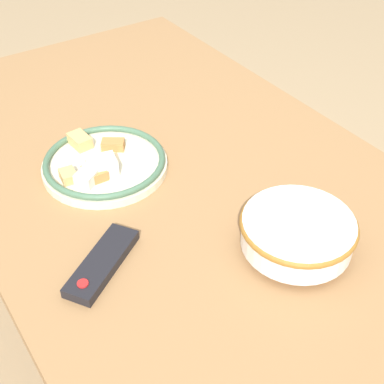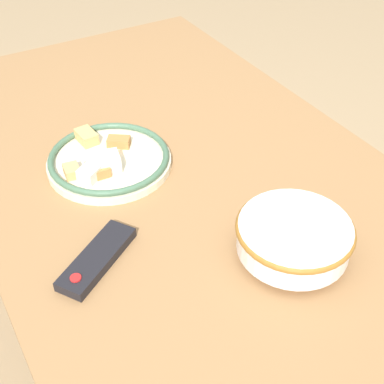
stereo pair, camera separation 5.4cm
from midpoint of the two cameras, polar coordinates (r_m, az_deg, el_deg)
ground_plane at (r=1.72m, az=-2.11°, el=-16.90°), size 8.00×8.00×0.00m
dining_table at (r=1.24m, az=-2.80°, el=-0.49°), size 1.56×0.88×0.71m
noodle_bowl at (r=1.00m, az=9.67°, el=-4.26°), size 0.22×0.22×0.07m
food_plate at (r=1.21m, az=-10.68°, el=3.01°), size 0.28×0.28×0.05m
tv_remote at (r=0.99m, az=-11.11°, el=-7.46°), size 0.15×0.18×0.02m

